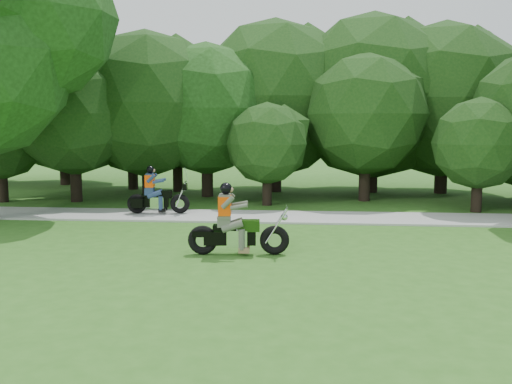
{
  "coord_description": "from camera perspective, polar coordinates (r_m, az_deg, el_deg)",
  "views": [
    {
      "loc": [
        -0.44,
        -9.83,
        3.08
      ],
      "look_at": [
        -1.71,
        4.62,
        1.25
      ],
      "focal_mm": 40.0,
      "sensor_mm": 36.0,
      "label": 1
    }
  ],
  "objects": [
    {
      "name": "touring_motorcycle",
      "position": [
        18.79,
        -10.13,
        -0.42
      ],
      "size": [
        2.05,
        0.7,
        1.56
      ],
      "rotation": [
        0.0,
        0.0,
        0.09
      ],
      "color": "black",
      "rests_on": "walkway"
    },
    {
      "name": "walkway",
      "position": [
        18.1,
        6.34,
        -2.55
      ],
      "size": [
        60.0,
        2.2,
        0.06
      ],
      "primitive_type": "cube",
      "color": "#9E9E99",
      "rests_on": "ground"
    },
    {
      "name": "chopper_motorcycle",
      "position": [
        13.1,
        -2.26,
        -3.64
      ],
      "size": [
        2.35,
        0.66,
        1.68
      ],
      "rotation": [
        0.0,
        0.0,
        0.08
      ],
      "color": "black",
      "rests_on": "ground"
    },
    {
      "name": "tree_line",
      "position": [
        23.95,
        4.97,
        8.55
      ],
      "size": [
        39.3,
        11.87,
        7.61
      ],
      "color": "black",
      "rests_on": "ground"
    },
    {
      "name": "ground",
      "position": [
        10.31,
        7.34,
        -10.24
      ],
      "size": [
        100.0,
        100.0,
        0.0
      ],
      "primitive_type": "plane",
      "color": "#30641C",
      "rests_on": "ground"
    }
  ]
}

